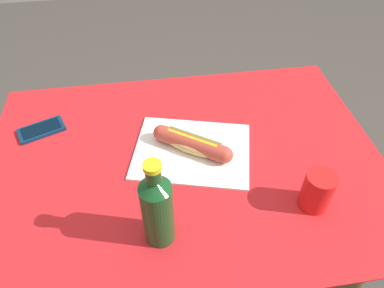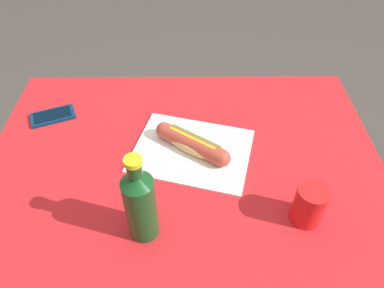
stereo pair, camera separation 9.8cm
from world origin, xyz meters
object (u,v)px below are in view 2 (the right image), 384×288
(soda_bottle, at_px, (140,203))
(drinking_cup, at_px, (309,205))
(cell_phone, at_px, (53,116))
(hot_dog, at_px, (192,144))

(soda_bottle, xyz_separation_m, drinking_cup, (0.38, 0.03, -0.05))
(cell_phone, bearing_deg, hot_dog, -19.14)
(hot_dog, relative_size, soda_bottle, 0.84)
(hot_dog, bearing_deg, drinking_cup, -39.80)
(cell_phone, xyz_separation_m, soda_bottle, (0.32, -0.40, 0.10))
(cell_phone, bearing_deg, soda_bottle, -51.46)
(hot_dog, distance_m, soda_bottle, 0.29)
(cell_phone, bearing_deg, drinking_cup, -28.02)
(cell_phone, height_order, soda_bottle, soda_bottle)
(soda_bottle, relative_size, drinking_cup, 2.34)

